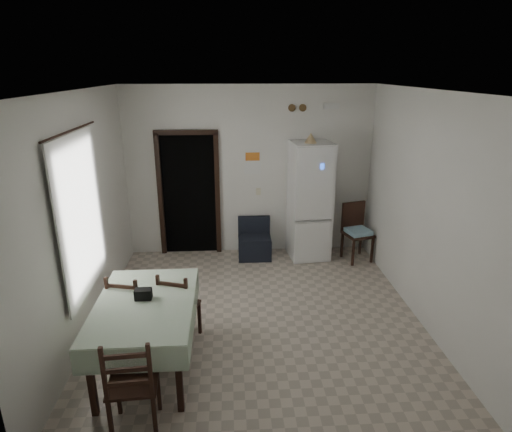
{
  "coord_description": "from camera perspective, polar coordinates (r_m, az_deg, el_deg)",
  "views": [
    {
      "loc": [
        -0.34,
        -4.93,
        3.12
      ],
      "look_at": [
        0.0,
        0.5,
        1.25
      ],
      "focal_mm": 30.0,
      "sensor_mm": 36.0,
      "label": 1
    }
  ],
  "objects": [
    {
      "name": "corner_chair",
      "position": [
        7.45,
        13.45,
        -2.21
      ],
      "size": [
        0.53,
        0.53,
        0.99
      ],
      "primitive_type": null,
      "rotation": [
        0.0,
        0.0,
        0.27
      ],
      "color": "black",
      "rests_on": "ground"
    },
    {
      "name": "navy_seat",
      "position": [
        7.41,
        -0.19,
        -3.05
      ],
      "size": [
        0.57,
        0.55,
        0.68
      ],
      "primitive_type": null,
      "rotation": [
        0.0,
        0.0,
        -0.01
      ],
      "color": "black",
      "rests_on": "ground"
    },
    {
      "name": "wall_left",
      "position": [
        5.49,
        -22.07,
        -0.17
      ],
      "size": [
        0.02,
        4.5,
        2.9
      ],
      "primitive_type": null,
      "color": "silver",
      "rests_on": "ground"
    },
    {
      "name": "vent_left",
      "position": [
        7.26,
        4.81,
        14.18
      ],
      "size": [
        0.12,
        0.03,
        0.12
      ],
      "primitive_type": "cylinder",
      "rotation": [
        1.57,
        0.0,
        0.0
      ],
      "color": "#513B20",
      "rests_on": "ground"
    },
    {
      "name": "doorway",
      "position": [
        7.7,
        -8.76,
        3.23
      ],
      "size": [
        1.06,
        0.52,
        2.22
      ],
      "color": "black",
      "rests_on": "ground"
    },
    {
      "name": "wall_front",
      "position": [
        3.18,
        3.19,
        -12.82
      ],
      "size": [
        4.2,
        0.02,
        2.9
      ],
      "primitive_type": null,
      "color": "silver",
      "rests_on": "ground"
    },
    {
      "name": "ground",
      "position": [
        5.85,
        0.32,
        -13.3
      ],
      "size": [
        4.5,
        4.5,
        0.0
      ],
      "primitive_type": "plane",
      "color": "#B2A291",
      "rests_on": "ground"
    },
    {
      "name": "emergency_light",
      "position": [
        7.36,
        10.02,
        14.26
      ],
      "size": [
        0.25,
        0.07,
        0.09
      ],
      "primitive_type": "cube",
      "color": "white",
      "rests_on": "ground"
    },
    {
      "name": "dining_chair_far_left",
      "position": [
        5.32,
        -16.28,
        -11.71
      ],
      "size": [
        0.49,
        0.49,
        0.94
      ],
      "primitive_type": null,
      "rotation": [
        0.0,
        0.0,
        2.9
      ],
      "color": "black",
      "rests_on": "ground"
    },
    {
      "name": "vent_right",
      "position": [
        7.29,
        6.25,
        14.15
      ],
      "size": [
        0.12,
        0.03,
        0.12
      ],
      "primitive_type": "cylinder",
      "rotation": [
        1.57,
        0.0,
        0.0
      ],
      "color": "#513B20",
      "rests_on": "ground"
    },
    {
      "name": "black_bag",
      "position": [
        4.76,
        -14.8,
        -10.03
      ],
      "size": [
        0.18,
        0.11,
        0.11
      ],
      "primitive_type": "cube",
      "rotation": [
        0.0,
        0.0,
        0.0
      ],
      "color": "black",
      "rests_on": "dining_table"
    },
    {
      "name": "dining_table",
      "position": [
        4.93,
        -14.25,
        -15.14
      ],
      "size": [
        1.03,
        1.56,
        0.81
      ],
      "primitive_type": null,
      "rotation": [
        0.0,
        0.0,
        0.0
      ],
      "color": "#A9BEA2",
      "rests_on": "ground"
    },
    {
      "name": "curtain_rod",
      "position": [
        5.06,
        -23.47,
        10.39
      ],
      "size": [
        0.02,
        1.6,
        0.02
      ],
      "primitive_type": "cylinder",
      "rotation": [
        1.57,
        0.0,
        0.0
      ],
      "color": "black",
      "rests_on": "ground"
    },
    {
      "name": "calendar_image",
      "position": [
        7.31,
        -0.46,
        7.93
      ],
      "size": [
        0.24,
        0.01,
        0.14
      ],
      "primitive_type": "cube",
      "color": "orange",
      "rests_on": "ground"
    },
    {
      "name": "window_recess",
      "position": [
        5.3,
        -23.36,
        0.13
      ],
      "size": [
        0.1,
        1.2,
        1.6
      ],
      "primitive_type": "cube",
      "color": "silver",
      "rests_on": "ground"
    },
    {
      "name": "wall_right",
      "position": [
        5.75,
        21.72,
        0.69
      ],
      "size": [
        0.02,
        4.5,
        2.9
      ],
      "primitive_type": null,
      "color": "silver",
      "rests_on": "ground"
    },
    {
      "name": "curtain",
      "position": [
        5.27,
        -22.23,
        0.16
      ],
      "size": [
        0.02,
        1.45,
        1.85
      ],
      "primitive_type": "cube",
      "color": "white",
      "rests_on": "ground"
    },
    {
      "name": "light_switch",
      "position": [
        7.46,
        0.31,
        3.28
      ],
      "size": [
        0.08,
        0.02,
        0.12
      ],
      "primitive_type": "cube",
      "color": "beige",
      "rests_on": "ground"
    },
    {
      "name": "ceiling",
      "position": [
        4.95,
        0.38,
        16.41
      ],
      "size": [
        4.2,
        4.5,
        0.02
      ],
      "primitive_type": null,
      "color": "white",
      "rests_on": "ground"
    },
    {
      "name": "dining_chair_near_head",
      "position": [
        4.2,
        -16.09,
        -20.4
      ],
      "size": [
        0.46,
        0.46,
        1.01
      ],
      "primitive_type": null,
      "rotation": [
        0.0,
        0.0,
        3.21
      ],
      "color": "black",
      "rests_on": "ground"
    },
    {
      "name": "wall_back",
      "position": [
        7.38,
        -0.86,
        5.9
      ],
      "size": [
        4.2,
        0.02,
        2.9
      ],
      "primitive_type": null,
      "color": "silver",
      "rests_on": "ground"
    },
    {
      "name": "tan_cone",
      "position": [
        6.99,
        7.31,
        10.3
      ],
      "size": [
        0.2,
        0.2,
        0.16
      ],
      "primitive_type": "cone",
      "rotation": [
        0.0,
        0.0,
        -0.03
      ],
      "color": "tan",
      "rests_on": "fridge"
    },
    {
      "name": "calendar",
      "position": [
        7.33,
        -0.46,
        7.18
      ],
      "size": [
        0.28,
        0.02,
        0.4
      ],
      "primitive_type": "cube",
      "color": "white",
      "rests_on": "ground"
    },
    {
      "name": "fridge",
      "position": [
        7.3,
        7.17,
        1.96
      ],
      "size": [
        0.72,
        0.72,
        2.0
      ],
      "primitive_type": null,
      "rotation": [
        0.0,
        0.0,
        0.11
      ],
      "color": "white",
      "rests_on": "ground"
    },
    {
      "name": "dining_chair_far_right",
      "position": [
        5.26,
        -10.12,
        -11.67
      ],
      "size": [
        0.5,
        0.5,
        0.93
      ],
      "primitive_type": null,
      "rotation": [
        0.0,
        0.0,
        2.83
      ],
      "color": "black",
      "rests_on": "ground"
    }
  ]
}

